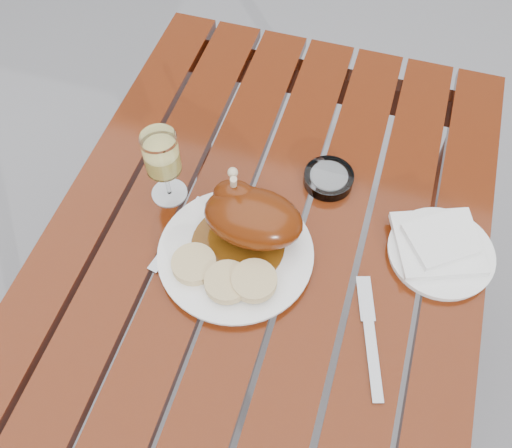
{
  "coord_description": "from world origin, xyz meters",
  "views": [
    {
      "loc": [
        0.15,
        -0.51,
        1.65
      ],
      "look_at": [
        -0.02,
        0.04,
        0.78
      ],
      "focal_mm": 40.0,
      "sensor_mm": 36.0,
      "label": 1
    }
  ],
  "objects_px": {
    "wine_glass": "(164,167)",
    "ashtray": "(329,178)",
    "table": "(259,331)",
    "side_plate": "(440,253)",
    "dinner_plate": "(236,254)"
  },
  "relations": [
    {
      "from": "wine_glass",
      "to": "ashtray",
      "type": "bearing_deg",
      "value": 22.11
    },
    {
      "from": "wine_glass",
      "to": "ashtray",
      "type": "relative_size",
      "value": 1.66
    },
    {
      "from": "table",
      "to": "wine_glass",
      "type": "xyz_separation_m",
      "value": [
        -0.21,
        0.07,
        0.46
      ]
    },
    {
      "from": "wine_glass",
      "to": "table",
      "type": "bearing_deg",
      "value": -19.34
    },
    {
      "from": "table",
      "to": "side_plate",
      "type": "xyz_separation_m",
      "value": [
        0.31,
        0.09,
        0.38
      ]
    },
    {
      "from": "dinner_plate",
      "to": "ashtray",
      "type": "height_order",
      "value": "ashtray"
    },
    {
      "from": "side_plate",
      "to": "ashtray",
      "type": "height_order",
      "value": "ashtray"
    },
    {
      "from": "dinner_plate",
      "to": "ashtray",
      "type": "bearing_deg",
      "value": 60.51
    },
    {
      "from": "table",
      "to": "side_plate",
      "type": "relative_size",
      "value": 6.26
    },
    {
      "from": "table",
      "to": "dinner_plate",
      "type": "height_order",
      "value": "dinner_plate"
    },
    {
      "from": "ashtray",
      "to": "dinner_plate",
      "type": "bearing_deg",
      "value": -119.49
    },
    {
      "from": "ashtray",
      "to": "side_plate",
      "type": "bearing_deg",
      "value": -24.16
    },
    {
      "from": "dinner_plate",
      "to": "side_plate",
      "type": "height_order",
      "value": "dinner_plate"
    },
    {
      "from": "wine_glass",
      "to": "side_plate",
      "type": "distance_m",
      "value": 0.53
    },
    {
      "from": "dinner_plate",
      "to": "wine_glass",
      "type": "bearing_deg",
      "value": 149.81
    }
  ]
}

